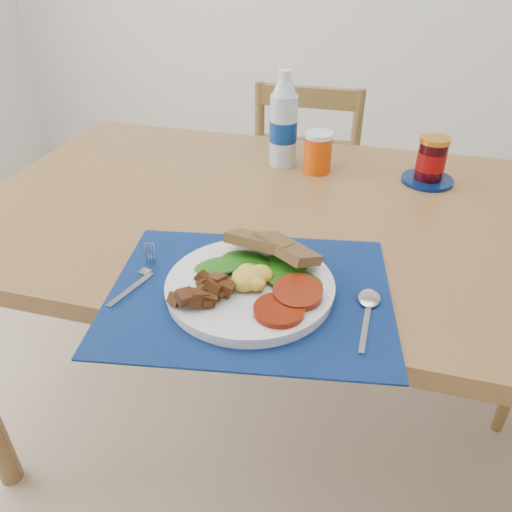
{
  "coord_description": "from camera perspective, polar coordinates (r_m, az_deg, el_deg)",
  "views": [
    {
      "loc": [
        0.24,
        -0.82,
        1.29
      ],
      "look_at": [
        0.05,
        -0.1,
        0.8
      ],
      "focal_mm": 35.0,
      "sensor_mm": 36.0,
      "label": 1
    }
  ],
  "objects": [
    {
      "name": "ground",
      "position": [
        1.54,
        -0.78,
        -23.44
      ],
      "size": [
        4.0,
        4.0,
        0.0
      ],
      "primitive_type": "plane",
      "color": "tan",
      "rests_on": "ground"
    },
    {
      "name": "table",
      "position": [
        1.22,
        1.59,
        2.33
      ],
      "size": [
        1.4,
        0.9,
        0.75
      ],
      "color": "brown",
      "rests_on": "ground"
    },
    {
      "name": "chair_far",
      "position": [
        1.92,
        6.06,
        10.0
      ],
      "size": [
        0.4,
        0.38,
        1.06
      ],
      "rotation": [
        0.0,
        0.0,
        3.15
      ],
      "color": "brown",
      "rests_on": "ground"
    },
    {
      "name": "placemat",
      "position": [
        0.89,
        -0.69,
        -4.18
      ],
      "size": [
        0.55,
        0.46,
        0.0
      ],
      "primitive_type": "cube",
      "rotation": [
        0.0,
        0.0,
        0.17
      ],
      "color": "black",
      "rests_on": "table"
    },
    {
      "name": "breakfast_plate",
      "position": [
        0.87,
        -1.14,
        -3.11
      ],
      "size": [
        0.29,
        0.29,
        0.07
      ],
      "rotation": [
        0.0,
        0.0,
        -0.33
      ],
      "color": "silver",
      "rests_on": "placemat"
    },
    {
      "name": "fork",
      "position": [
        0.94,
        -13.12,
        -2.48
      ],
      "size": [
        0.04,
        0.16,
        0.0
      ],
      "rotation": [
        0.0,
        0.0,
        -0.26
      ],
      "color": "#B2B5BA",
      "rests_on": "placemat"
    },
    {
      "name": "spoon",
      "position": [
        0.86,
        12.64,
        -5.91
      ],
      "size": [
        0.04,
        0.16,
        0.0
      ],
      "rotation": [
        0.0,
        0.0,
        -0.01
      ],
      "color": "#B2B5BA",
      "rests_on": "placemat"
    },
    {
      "name": "water_bottle",
      "position": [
        1.36,
        3.16,
        14.76
      ],
      "size": [
        0.07,
        0.07,
        0.25
      ],
      "color": "#ADBFCC",
      "rests_on": "table"
    },
    {
      "name": "juice_glass",
      "position": [
        1.35,
        7.08,
        11.55
      ],
      "size": [
        0.07,
        0.07,
        0.1
      ],
      "primitive_type": "cylinder",
      "color": "#CF4205",
      "rests_on": "table"
    },
    {
      "name": "jam_on_saucer",
      "position": [
        1.35,
        19.34,
        10.01
      ],
      "size": [
        0.13,
        0.13,
        0.12
      ],
      "color": "#04174B",
      "rests_on": "table"
    }
  ]
}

